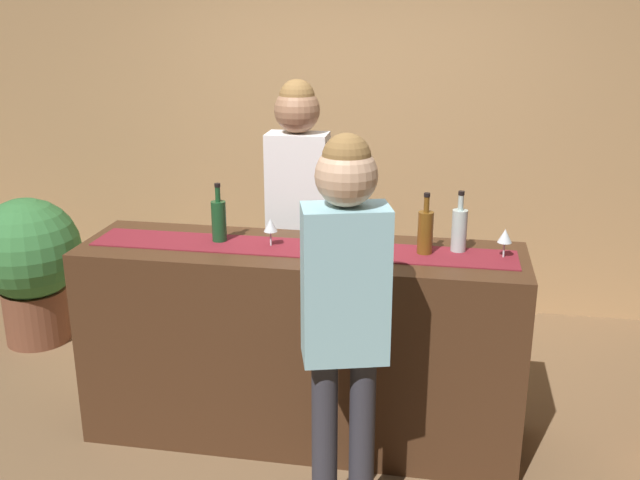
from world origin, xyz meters
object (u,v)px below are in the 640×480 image
(wine_bottle_clear, at_px, (459,229))
(potted_plant_tall, at_px, (30,261))
(bartender, at_px, (298,199))
(wine_bottle_amber, at_px, (425,232))
(wine_bottle_green, at_px, (219,220))
(customer_sipping, at_px, (345,297))
(wine_glass_mid_counter, at_px, (505,237))
(wine_glass_near_customer, at_px, (271,226))

(wine_bottle_clear, distance_m, potted_plant_tall, 2.89)
(bartender, bearing_deg, wine_bottle_amber, 142.09)
(wine_bottle_green, xyz_separation_m, customer_sipping, (0.74, -0.70, -0.08))
(wine_glass_mid_counter, bearing_deg, wine_bottle_clear, 165.24)
(wine_bottle_clear, bearing_deg, wine_bottle_amber, -158.35)
(wine_glass_near_customer, bearing_deg, wine_glass_mid_counter, 1.37)
(wine_glass_near_customer, distance_m, bartender, 0.58)
(wine_bottle_green, bearing_deg, bartender, 62.00)
(wine_bottle_clear, xyz_separation_m, customer_sipping, (-0.44, -0.75, -0.08))
(wine_glass_near_customer, bearing_deg, wine_bottle_green, 173.92)
(wine_bottle_clear, xyz_separation_m, wine_glass_mid_counter, (0.21, -0.06, -0.01))
(customer_sipping, bearing_deg, wine_glass_mid_counter, 30.69)
(wine_bottle_amber, height_order, wine_glass_near_customer, wine_bottle_amber)
(wine_bottle_green, bearing_deg, customer_sipping, -43.25)
(wine_bottle_clear, bearing_deg, potted_plant_tall, 165.89)
(wine_glass_mid_counter, bearing_deg, customer_sipping, -133.30)
(wine_bottle_amber, bearing_deg, wine_glass_near_customer, -178.52)
(bartender, height_order, potted_plant_tall, bartender)
(wine_bottle_green, distance_m, bartender, 0.62)
(wine_bottle_green, distance_m, customer_sipping, 1.02)
(wine_glass_near_customer, distance_m, potted_plant_tall, 2.07)
(customer_sipping, bearing_deg, wine_bottle_green, 120.73)
(potted_plant_tall, bearing_deg, wine_glass_near_customer, -22.86)
(wine_glass_near_customer, height_order, bartender, bartender)
(bartender, relative_size, potted_plant_tall, 1.82)
(wine_bottle_clear, relative_size, wine_glass_mid_counter, 2.10)
(wine_glass_near_customer, bearing_deg, wine_bottle_clear, 5.17)
(wine_glass_mid_counter, relative_size, bartender, 0.08)
(wine_bottle_amber, xyz_separation_m, bartender, (-0.74, 0.56, -0.02))
(wine_bottle_amber, height_order, customer_sipping, customer_sipping)
(wine_bottle_amber, xyz_separation_m, wine_bottle_clear, (0.16, 0.06, 0.00))
(wine_bottle_amber, height_order, bartender, bartender)
(wine_bottle_amber, xyz_separation_m, wine_bottle_green, (-1.03, 0.01, 0.00))
(wine_bottle_clear, bearing_deg, bartender, 151.20)
(wine_bottle_green, xyz_separation_m, bartender, (0.29, 0.55, -0.02))
(wine_bottle_amber, relative_size, wine_bottle_clear, 1.00)
(wine_bottle_clear, xyz_separation_m, wine_glass_near_customer, (-0.91, -0.08, -0.01))
(wine_bottle_clear, distance_m, bartender, 1.02)
(wine_bottle_clear, distance_m, wine_glass_near_customer, 0.92)
(wine_glass_near_customer, xyz_separation_m, customer_sipping, (0.47, -0.67, -0.07))
(wine_bottle_green, distance_m, potted_plant_tall, 1.82)
(wine_bottle_clear, bearing_deg, wine_glass_near_customer, -174.83)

